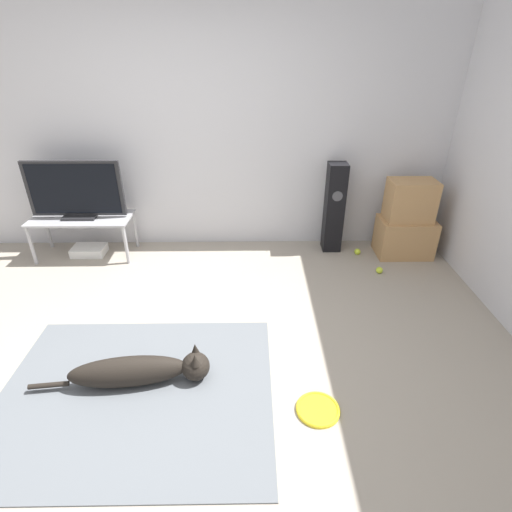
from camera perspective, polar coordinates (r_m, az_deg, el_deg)
name	(u,v)px	position (r m, az deg, el deg)	size (l,w,h in m)	color
ground_plane	(180,375)	(2.97, -10.84, -16.32)	(12.00, 12.00, 0.00)	#9E9384
wall_back	(200,128)	(4.26, -8.01, 17.71)	(8.00, 0.06, 2.55)	silver
area_rug	(136,393)	(2.91, -16.77, -18.23)	(1.80, 1.45, 0.01)	slate
dog	(141,370)	(2.88, -16.07, -15.42)	(1.19, 0.28, 0.25)	black
frisbee	(318,409)	(2.73, 8.84, -20.81)	(0.28, 0.28, 0.03)	yellow
cardboard_box_lower	(405,237)	(4.55, 20.45, 2.55)	(0.57, 0.36, 0.40)	tan
cardboard_box_upper	(410,201)	(4.40, 21.20, 7.40)	(0.46, 0.30, 0.42)	tan
floor_speaker	(334,208)	(4.35, 11.10, 6.74)	(0.19, 0.20, 0.97)	black
tv_stand	(82,222)	(4.55, -23.61, 4.48)	(1.02, 0.44, 0.44)	#A8A8AD
tv	(75,191)	(4.43, -24.46, 8.51)	(0.96, 0.20, 0.59)	#232326
tennis_ball_by_boxes	(379,270)	(4.17, 17.21, -1.94)	(0.07, 0.07, 0.07)	#C6E033
tennis_ball_near_speaker	(357,252)	(4.47, 14.29, 0.62)	(0.07, 0.07, 0.07)	#C6E033
game_console	(89,250)	(4.69, -22.73, 0.74)	(0.35, 0.23, 0.09)	white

